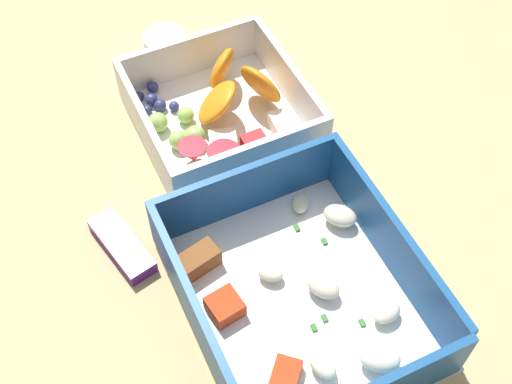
% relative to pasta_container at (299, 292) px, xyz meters
% --- Properties ---
extents(table_surface, '(0.80, 0.80, 0.02)m').
position_rel_pasta_container_xyz_m(table_surface, '(0.11, -0.00, -0.03)').
color(table_surface, tan).
rests_on(table_surface, ground).
extents(pasta_container, '(0.21, 0.18, 0.06)m').
position_rel_pasta_container_xyz_m(pasta_container, '(0.00, 0.00, 0.00)').
color(pasta_container, white).
rests_on(pasta_container, table_surface).
extents(fruit_bowl, '(0.16, 0.16, 0.06)m').
position_rel_pasta_container_xyz_m(fruit_bowl, '(0.20, -0.01, 0.00)').
color(fruit_bowl, white).
rests_on(fruit_bowl, table_surface).
extents(candy_bar, '(0.07, 0.04, 0.01)m').
position_rel_pasta_container_xyz_m(candy_bar, '(0.10, 0.11, -0.01)').
color(candy_bar, '#51197A').
rests_on(candy_bar, table_surface).
extents(paper_cup_liner, '(0.04, 0.04, 0.02)m').
position_rel_pasta_container_xyz_m(paper_cup_liner, '(0.32, 0.01, -0.01)').
color(paper_cup_liner, white).
rests_on(paper_cup_liner, table_surface).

